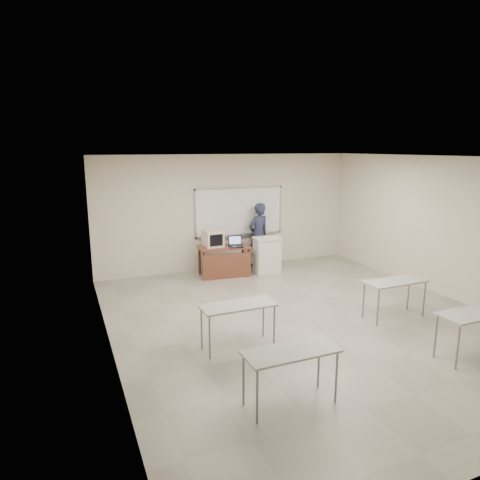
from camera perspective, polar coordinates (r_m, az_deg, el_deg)
name	(u,v)px	position (r m, az deg, el deg)	size (l,w,h in m)	color
floor	(307,321)	(8.24, 8.86, -10.58)	(7.00, 8.00, 0.01)	gray
whiteboard	(239,212)	(11.40, -0.08, 3.73)	(2.48, 0.10, 1.31)	white
student_desks	(354,312)	(6.97, 14.94, -9.24)	(4.40, 2.20, 0.73)	#ACACA5
instructor_desk	(226,256)	(10.63, -1.94, -2.21)	(1.27, 0.63, 0.75)	brown
podium	(267,255)	(10.97, 3.62, -2.04)	(0.67, 0.49, 0.93)	silver
crt_monitor	(213,238)	(10.66, -3.66, 0.21)	(0.44, 0.49, 0.42)	beige
laptop	(235,244)	(10.64, -0.64, -0.57)	(0.35, 0.32, 0.26)	black
mouse	(234,247)	(10.56, -0.76, -0.90)	(0.10, 0.06, 0.04)	#B2B3B9
keyboard	(271,236)	(11.00, 4.17, 0.52)	(0.43, 0.14, 0.02)	beige
presenter	(258,235)	(11.48, 2.48, 0.67)	(0.63, 0.42, 1.73)	black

